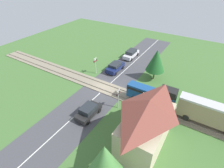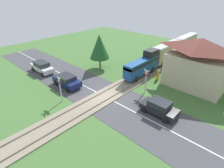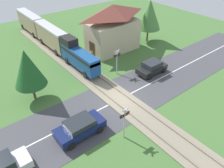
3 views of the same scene
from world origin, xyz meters
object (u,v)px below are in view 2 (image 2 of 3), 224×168
at_px(car_far_side, 159,107).
at_px(pedestrian_by_station, 158,75).
at_px(train, 168,51).
at_px(crossing_signal_west_approach, 60,86).
at_px(car_near_crossing, 67,80).
at_px(crossing_signal_east_approach, 146,78).
at_px(car_behind_queue, 42,67).
at_px(station_building, 197,65).

height_order(car_far_side, pedestrian_by_station, pedestrian_by_station).
xyz_separation_m(train, crossing_signal_west_approach, (-2.82, -18.71, 0.06)).
xyz_separation_m(train, pedestrian_by_station, (2.17, -6.84, -1.18)).
distance_m(car_near_crossing, crossing_signal_east_approach, 9.81).
xyz_separation_m(car_far_side, crossing_signal_west_approach, (-8.87, -5.29, 1.17)).
relative_size(car_near_crossing, car_far_side, 1.10).
xyz_separation_m(car_far_side, pedestrian_by_station, (-3.88, 6.58, -0.07)).
distance_m(car_near_crossing, car_far_side, 11.75).
bearing_deg(crossing_signal_west_approach, car_behind_queue, 164.76).
xyz_separation_m(car_behind_queue, station_building, (18.06, 10.47, 2.20)).
distance_m(car_far_side, car_behind_queue, 17.96).
xyz_separation_m(car_behind_queue, crossing_signal_west_approach, (8.86, -2.41, 1.13)).
bearing_deg(station_building, car_behind_queue, -149.91).
xyz_separation_m(train, car_near_crossing, (-5.35, -16.30, -1.11)).
bearing_deg(crossing_signal_east_approach, station_building, 55.44).
distance_m(train, car_far_side, 14.76).
relative_size(car_near_crossing, crossing_signal_east_approach, 1.33).
bearing_deg(crossing_signal_west_approach, car_far_side, 30.84).
bearing_deg(car_behind_queue, crossing_signal_west_approach, -15.24).
distance_m(car_near_crossing, car_behind_queue, 6.33).
relative_size(car_behind_queue, pedestrian_by_station, 2.84).
xyz_separation_m(car_far_side, car_behind_queue, (-17.72, -2.88, 0.04)).
bearing_deg(car_behind_queue, car_far_side, 9.23).
relative_size(car_near_crossing, pedestrian_by_station, 2.60).
relative_size(car_near_crossing, car_behind_queue, 0.91).
bearing_deg(crossing_signal_west_approach, train, 81.42).
xyz_separation_m(crossing_signal_east_approach, pedestrian_by_station, (-0.65, 4.16, -1.24)).
relative_size(crossing_signal_east_approach, station_building, 0.41).
bearing_deg(station_building, car_near_crossing, -138.27).
height_order(train, car_behind_queue, train).
bearing_deg(car_behind_queue, station_building, 30.09).
bearing_deg(pedestrian_by_station, car_behind_queue, -145.67).
distance_m(car_behind_queue, pedestrian_by_station, 16.77).
bearing_deg(station_building, train, 137.59).
bearing_deg(train, car_near_crossing, -108.17).
bearing_deg(car_far_side, station_building, 87.42).
distance_m(crossing_signal_west_approach, crossing_signal_east_approach, 9.55).
xyz_separation_m(car_near_crossing, crossing_signal_west_approach, (2.53, -2.41, 1.16)).
bearing_deg(train, crossing_signal_east_approach, -75.62).
relative_size(car_far_side, pedestrian_by_station, 2.35).
bearing_deg(pedestrian_by_station, crossing_signal_west_approach, -112.80).
bearing_deg(crossing_signal_west_approach, car_near_crossing, 136.32).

